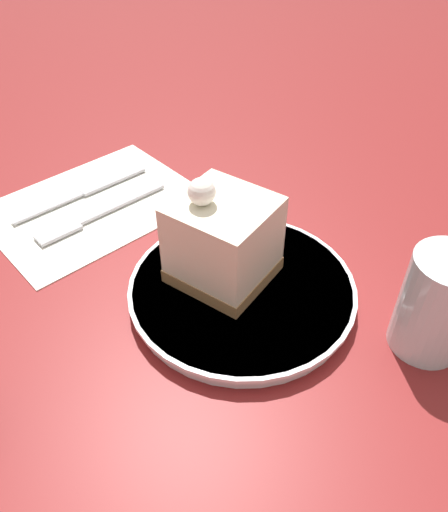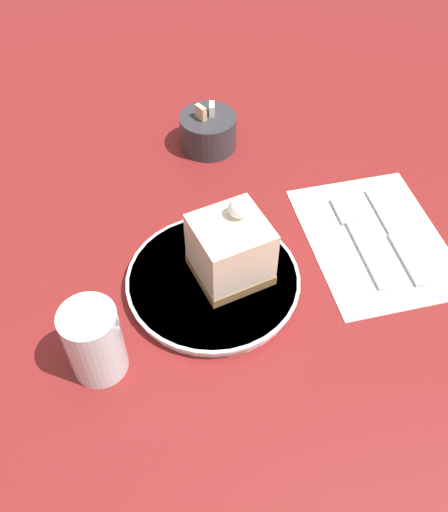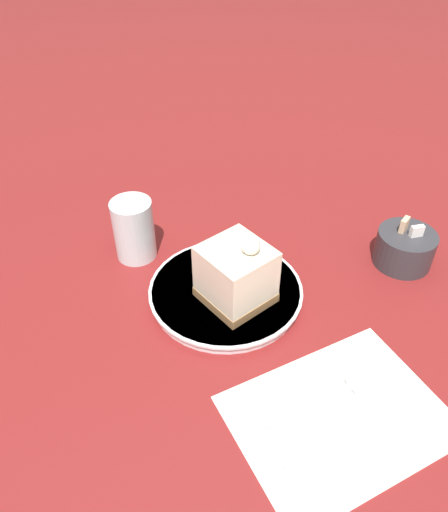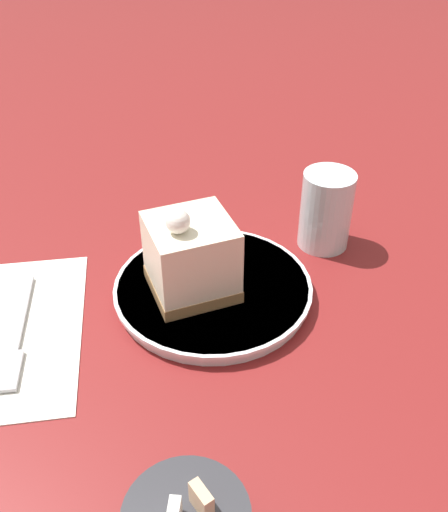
# 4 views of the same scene
# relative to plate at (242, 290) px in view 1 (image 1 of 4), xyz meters

# --- Properties ---
(ground_plane) EXTENTS (4.00, 4.00, 0.00)m
(ground_plane) POSITION_rel_plate_xyz_m (-0.02, 0.02, -0.01)
(ground_plane) COLOR maroon
(plate) EXTENTS (0.22, 0.22, 0.02)m
(plate) POSITION_rel_plate_xyz_m (0.00, 0.00, 0.00)
(plate) COLOR white
(plate) RESTS_ON ground_plane
(cake_slice) EXTENTS (0.09, 0.09, 0.11)m
(cake_slice) POSITION_rel_plate_xyz_m (0.02, -0.00, 0.05)
(cake_slice) COLOR olive
(cake_slice) RESTS_ON plate
(napkin) EXTENTS (0.22, 0.27, 0.00)m
(napkin) POSITION_rel_plate_xyz_m (0.24, -0.01, -0.01)
(napkin) COLOR white
(napkin) RESTS_ON ground_plane
(fork) EXTENTS (0.05, 0.17, 0.00)m
(fork) POSITION_rel_plate_xyz_m (0.22, 0.01, -0.00)
(fork) COLOR #B2B2B7
(fork) RESTS_ON napkin
(knife) EXTENTS (0.04, 0.18, 0.00)m
(knife) POSITION_rel_plate_xyz_m (0.26, -0.03, -0.00)
(knife) COLOR #B2B2B7
(knife) RESTS_ON napkin
(drinking_glass) EXTENTS (0.06, 0.06, 0.10)m
(drinking_glass) POSITION_rel_plate_xyz_m (-0.16, -0.06, 0.04)
(drinking_glass) COLOR silver
(drinking_glass) RESTS_ON ground_plane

